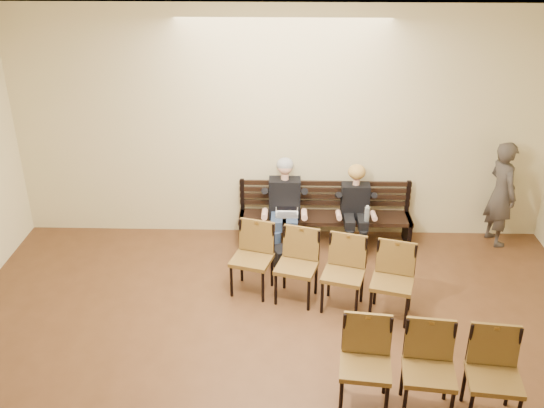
{
  "coord_description": "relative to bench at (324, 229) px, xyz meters",
  "views": [
    {
      "loc": [
        0.09,
        -3.51,
        4.62
      ],
      "look_at": [
        -0.12,
        4.05,
        0.93
      ],
      "focal_mm": 40.0,
      "sensor_mm": 36.0,
      "label": 1
    }
  ],
  "objects": [
    {
      "name": "bench",
      "position": [
        0.0,
        0.0,
        0.0
      ],
      "size": [
        2.6,
        0.9,
        0.45
      ],
      "primitive_type": "cube",
      "color": "black",
      "rests_on": "ground"
    },
    {
      "name": "chair_row_front",
      "position": [
        -0.15,
        -1.61,
        0.25
      ],
      "size": [
        2.39,
        1.14,
        0.96
      ],
      "primitive_type": "cube",
      "rotation": [
        0.0,
        0.0,
        -0.28
      ],
      "color": "brown",
      "rests_on": "ground"
    },
    {
      "name": "seated_woman",
      "position": [
        0.44,
        -0.12,
        0.37
      ],
      "size": [
        0.51,
        0.7,
        1.18
      ],
      "primitive_type": null,
      "color": "black",
      "rests_on": "ground"
    },
    {
      "name": "passerby",
      "position": [
        2.62,
        0.1,
        0.71
      ],
      "size": [
        0.6,
        0.77,
        1.87
      ],
      "primitive_type": "imported",
      "rotation": [
        0.0,
        0.0,
        1.82
      ],
      "color": "#3C3631",
      "rests_on": "ground"
    },
    {
      "name": "bag",
      "position": [
        -0.56,
        -0.69,
        -0.08
      ],
      "size": [
        0.48,
        0.41,
        0.3
      ],
      "primitive_type": "cube",
      "rotation": [
        0.0,
        0.0,
        0.41
      ],
      "color": "black",
      "rests_on": "ground"
    },
    {
      "name": "chair_row_back",
      "position": [
        0.85,
        -3.48,
        0.26
      ],
      "size": [
        1.81,
        0.73,
        0.98
      ],
      "primitive_type": "cube",
      "rotation": [
        0.0,
        0.0,
        -0.11
      ],
      "color": "brown",
      "rests_on": "ground"
    },
    {
      "name": "water_bottle",
      "position": [
        0.58,
        -0.38,
        0.35
      ],
      "size": [
        0.08,
        0.08,
        0.25
      ],
      "primitive_type": "cylinder",
      "rotation": [
        0.0,
        0.0,
        0.05
      ],
      "color": "silver",
      "rests_on": "bench"
    },
    {
      "name": "seated_man",
      "position": [
        -0.61,
        -0.12,
        0.47
      ],
      "size": [
        0.58,
        0.8,
        1.39
      ],
      "primitive_type": null,
      "color": "black",
      "rests_on": "ground"
    },
    {
      "name": "laptop",
      "position": [
        -0.58,
        -0.28,
        0.34
      ],
      "size": [
        0.37,
        0.32,
        0.24
      ],
      "primitive_type": "cube",
      "rotation": [
        0.0,
        0.0,
        -0.2
      ],
      "color": "silver",
      "rests_on": "bench"
    },
    {
      "name": "room_walls",
      "position": [
        -0.66,
        -3.86,
        2.31
      ],
      "size": [
        8.02,
        10.01,
        3.51
      ],
      "color": "beige",
      "rests_on": "ground"
    }
  ]
}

